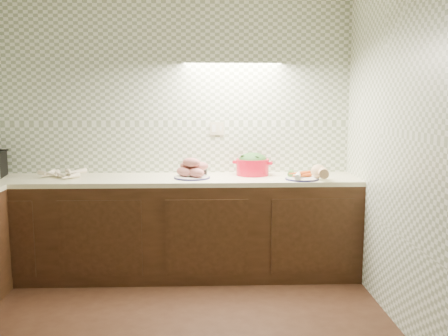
{
  "coord_description": "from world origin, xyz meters",
  "views": [
    {
      "loc": [
        0.45,
        -2.91,
        1.62
      ],
      "look_at": [
        0.6,
        1.25,
        1.02
      ],
      "focal_mm": 40.0,
      "sensor_mm": 36.0,
      "label": 1
    }
  ],
  "objects_px": {
    "parsnip_pile": "(57,175)",
    "onion_bowl": "(199,171)",
    "sweet_potato_plate": "(192,171)",
    "dutch_oven": "(253,164)",
    "veg_plate": "(309,174)"
  },
  "relations": [
    {
      "from": "sweet_potato_plate",
      "to": "dutch_oven",
      "type": "relative_size",
      "value": 0.88
    },
    {
      "from": "parsnip_pile",
      "to": "veg_plate",
      "type": "height_order",
      "value": "veg_plate"
    },
    {
      "from": "parsnip_pile",
      "to": "sweet_potato_plate",
      "type": "relative_size",
      "value": 1.21
    },
    {
      "from": "sweet_potato_plate",
      "to": "onion_bowl",
      "type": "distance_m",
      "value": 0.16
    },
    {
      "from": "dutch_oven",
      "to": "sweet_potato_plate",
      "type": "bearing_deg",
      "value": -147.75
    },
    {
      "from": "sweet_potato_plate",
      "to": "dutch_oven",
      "type": "distance_m",
      "value": 0.57
    },
    {
      "from": "parsnip_pile",
      "to": "onion_bowl",
      "type": "height_order",
      "value": "onion_bowl"
    },
    {
      "from": "veg_plate",
      "to": "onion_bowl",
      "type": "bearing_deg",
      "value": 164.31
    },
    {
      "from": "parsnip_pile",
      "to": "onion_bowl",
      "type": "xyz_separation_m",
      "value": [
        1.26,
        0.12,
        0.01
      ]
    },
    {
      "from": "onion_bowl",
      "to": "veg_plate",
      "type": "distance_m",
      "value": 1.0
    },
    {
      "from": "sweet_potato_plate",
      "to": "veg_plate",
      "type": "height_order",
      "value": "sweet_potato_plate"
    },
    {
      "from": "onion_bowl",
      "to": "dutch_oven",
      "type": "height_order",
      "value": "dutch_oven"
    },
    {
      "from": "sweet_potato_plate",
      "to": "dutch_oven",
      "type": "bearing_deg",
      "value": 15.22
    },
    {
      "from": "dutch_oven",
      "to": "parsnip_pile",
      "type": "bearing_deg",
      "value": -159.09
    },
    {
      "from": "parsnip_pile",
      "to": "sweet_potato_plate",
      "type": "distance_m",
      "value": 1.2
    }
  ]
}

